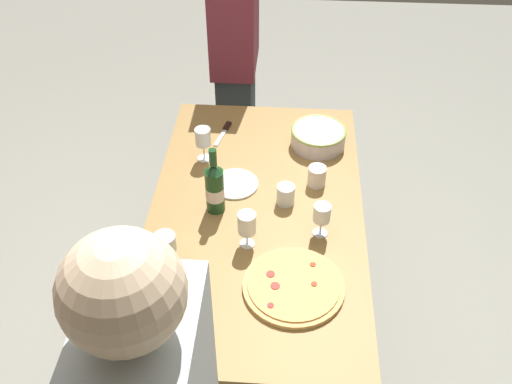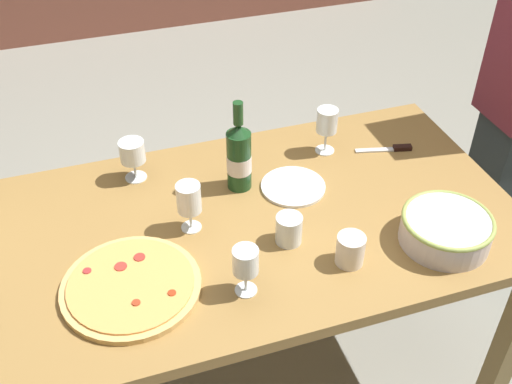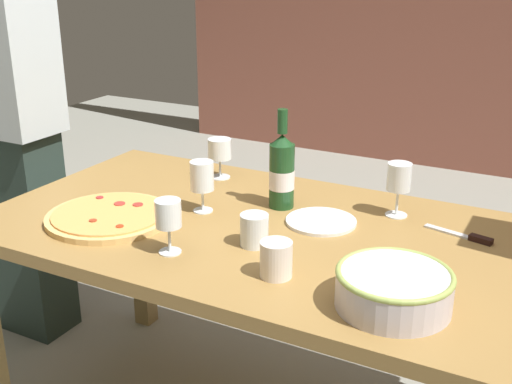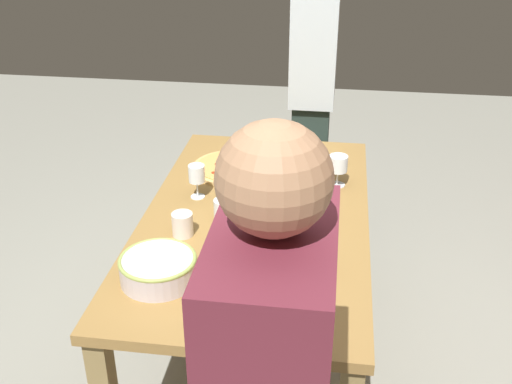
# 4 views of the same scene
# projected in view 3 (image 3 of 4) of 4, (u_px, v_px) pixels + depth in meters

# --- Properties ---
(dining_table) EXTENTS (1.60, 0.90, 0.75)m
(dining_table) POSITION_uv_depth(u_px,v_px,m) (256.00, 254.00, 1.91)
(dining_table) COLOR olive
(dining_table) RESTS_ON ground
(pizza) EXTENTS (0.38, 0.38, 0.03)m
(pizza) POSITION_uv_depth(u_px,v_px,m) (110.00, 216.00, 1.92)
(pizza) COLOR #E1B267
(pizza) RESTS_ON dining_table
(serving_bowl) EXTENTS (0.26, 0.26, 0.09)m
(serving_bowl) POSITION_uv_depth(u_px,v_px,m) (394.00, 288.00, 1.43)
(serving_bowl) COLOR silver
(serving_bowl) RESTS_ON dining_table
(wine_bottle) EXTENTS (0.08, 0.08, 0.31)m
(wine_bottle) POSITION_uv_depth(u_px,v_px,m) (282.00, 171.00, 1.98)
(wine_bottle) COLOR #1B431F
(wine_bottle) RESTS_ON dining_table
(wine_glass_near_pizza) EXTENTS (0.07, 0.07, 0.16)m
(wine_glass_near_pizza) POSITION_uv_depth(u_px,v_px,m) (202.00, 179.00, 1.95)
(wine_glass_near_pizza) COLOR white
(wine_glass_near_pizza) RESTS_ON dining_table
(wine_glass_by_bottle) EXTENTS (0.07, 0.07, 0.15)m
(wine_glass_by_bottle) POSITION_uv_depth(u_px,v_px,m) (168.00, 217.00, 1.67)
(wine_glass_by_bottle) COLOR white
(wine_glass_by_bottle) RESTS_ON dining_table
(wine_glass_far_left) EXTENTS (0.08, 0.08, 0.14)m
(wine_glass_far_left) POSITION_uv_depth(u_px,v_px,m) (220.00, 151.00, 2.24)
(wine_glass_far_left) COLOR white
(wine_glass_far_left) RESTS_ON dining_table
(wine_glass_far_right) EXTENTS (0.07, 0.07, 0.17)m
(wine_glass_far_right) POSITION_uv_depth(u_px,v_px,m) (399.00, 179.00, 1.91)
(wine_glass_far_right) COLOR white
(wine_glass_far_right) RESTS_ON dining_table
(cup_amber) EXTENTS (0.08, 0.08, 0.09)m
(cup_amber) POSITION_uv_depth(u_px,v_px,m) (276.00, 259.00, 1.57)
(cup_amber) COLOR silver
(cup_amber) RESTS_ON dining_table
(cup_ceramic) EXTENTS (0.08, 0.08, 0.09)m
(cup_ceramic) POSITION_uv_depth(u_px,v_px,m) (254.00, 230.00, 1.74)
(cup_ceramic) COLOR white
(cup_ceramic) RESTS_ON dining_table
(side_plate) EXTENTS (0.21, 0.21, 0.01)m
(side_plate) POSITION_uv_depth(u_px,v_px,m) (321.00, 221.00, 1.89)
(side_plate) COLOR white
(side_plate) RESTS_ON dining_table
(pizza_knife) EXTENTS (0.20, 0.07, 0.02)m
(pizza_knife) POSITION_uv_depth(u_px,v_px,m) (467.00, 236.00, 1.79)
(pizza_knife) COLOR silver
(pizza_knife) RESTS_ON dining_table
(person_guest_left) EXTENTS (0.38, 0.24, 1.73)m
(person_guest_left) POSITION_uv_depth(u_px,v_px,m) (9.00, 122.00, 2.46)
(person_guest_left) COLOR #25332D
(person_guest_left) RESTS_ON ground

